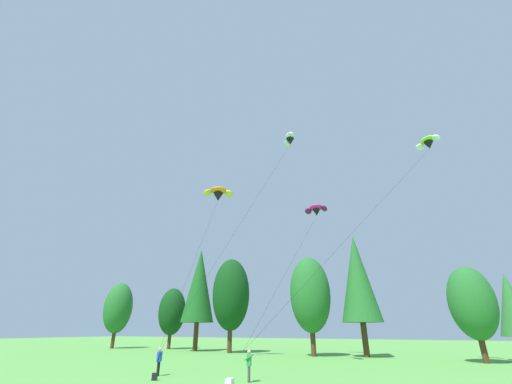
% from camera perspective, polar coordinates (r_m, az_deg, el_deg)
% --- Properties ---
extents(treeline_tree_a, '(4.58, 4.58, 10.31)m').
position_cam_1_polar(treeline_tree_a, '(62.52, -23.17, -18.26)').
color(treeline_tree_a, '#472D19').
rests_on(treeline_tree_a, ground_plane).
extents(treeline_tree_b, '(4.28, 4.28, 9.17)m').
position_cam_1_polar(treeline_tree_b, '(57.68, -14.61, -19.72)').
color(treeline_tree_b, '#472D19').
rests_on(treeline_tree_b, ground_plane).
extents(treeline_tree_c, '(4.79, 4.79, 14.51)m').
position_cam_1_polar(treeline_tree_c, '(51.84, -10.00, -15.84)').
color(treeline_tree_c, '#472D19').
rests_on(treeline_tree_c, ground_plane).
extents(treeline_tree_d, '(5.08, 5.08, 12.16)m').
position_cam_1_polar(treeline_tree_d, '(47.14, -4.44, -17.52)').
color(treeline_tree_d, '#472D19').
rests_on(treeline_tree_d, ground_plane).
extents(treeline_tree_e, '(4.82, 4.82, 11.18)m').
position_cam_1_polar(treeline_tree_e, '(41.54, 9.53, -17.36)').
color(treeline_tree_e, '#472D19').
rests_on(treeline_tree_e, ground_plane).
extents(treeline_tree_f, '(4.62, 4.62, 13.73)m').
position_cam_1_polar(treeline_tree_f, '(42.05, 17.50, -14.19)').
color(treeline_tree_f, '#472D19').
rests_on(treeline_tree_f, ground_plane).
extents(treeline_tree_g, '(4.12, 4.12, 8.60)m').
position_cam_1_polar(treeline_tree_g, '(38.82, 33.82, -15.90)').
color(treeline_tree_g, '#472D19').
rests_on(treeline_tree_g, ground_plane).
extents(treeline_tree_h, '(3.42, 3.42, 8.29)m').
position_cam_1_polar(treeline_tree_h, '(43.50, 38.47, -15.24)').
color(treeline_tree_h, '#472D19').
rests_on(treeline_tree_h, ground_plane).
extents(kite_flyer_near, '(0.41, 0.60, 1.69)m').
position_cam_1_polar(kite_flyer_near, '(25.10, -16.72, -26.42)').
color(kite_flyer_near, black).
rests_on(kite_flyer_near, ground_plane).
extents(kite_flyer_mid, '(0.69, 0.71, 1.69)m').
position_cam_1_polar(kite_flyer_mid, '(21.45, -1.24, -27.94)').
color(kite_flyer_mid, '#4C4C51').
rests_on(kite_flyer_mid, ground_plane).
extents(parafoil_kite_high_orange, '(5.77, 13.46, 17.90)m').
position_cam_1_polar(parafoil_kite_high_orange, '(40.01, -6.68, -0.24)').
color(parafoil_kite_high_orange, orange).
extents(parafoil_kite_mid_lime_white, '(14.64, 17.13, 20.18)m').
position_cam_1_polar(parafoil_kite_mid_lime_white, '(39.20, 28.09, 7.72)').
color(parafoil_kite_mid_lime_white, '#93D633').
extents(parafoil_kite_far_white, '(8.11, 9.48, 20.20)m').
position_cam_1_polar(parafoil_kite_far_white, '(33.70, 5.93, 9.24)').
color(parafoil_kite_far_white, white).
extents(parafoil_kite_low_magenta, '(3.29, 20.99, 16.48)m').
position_cam_1_polar(parafoil_kite_low_magenta, '(43.13, 10.57, -3.12)').
color(parafoil_kite_low_magenta, '#D12893').
extents(backpack, '(0.40, 0.38, 0.40)m').
position_cam_1_polar(backpack, '(23.13, -17.47, -28.67)').
color(backpack, black).
rests_on(backpack, ground_plane).
extents(picnic_cooler, '(0.45, 0.58, 0.34)m').
position_cam_1_polar(picnic_cooler, '(20.53, -4.67, -30.42)').
color(picnic_cooler, white).
rests_on(picnic_cooler, ground_plane).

